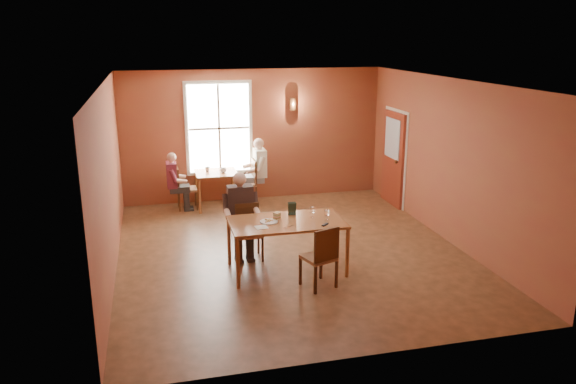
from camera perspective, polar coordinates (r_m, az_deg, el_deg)
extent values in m
cube|color=brown|center=(10.11, 0.27, -6.04)|extent=(6.00, 7.00, 0.01)
cube|color=brown|center=(13.00, -3.50, 5.78)|extent=(6.00, 0.04, 3.00)
cube|color=brown|center=(6.46, 7.91, -4.88)|extent=(6.00, 0.04, 3.00)
cube|color=brown|center=(9.40, -17.74, 1.12)|extent=(0.04, 7.00, 3.00)
cube|color=brown|center=(10.77, 15.98, 3.07)|extent=(0.04, 7.00, 3.00)
cube|color=white|center=(9.41, 0.30, 11.16)|extent=(6.00, 7.00, 0.04)
cube|color=white|center=(12.80, -7.02, 6.44)|extent=(1.36, 0.10, 1.96)
cube|color=maroon|center=(12.83, 10.58, 3.35)|extent=(0.12, 1.04, 2.10)
cylinder|color=brown|center=(12.99, 0.48, 8.92)|extent=(0.16, 0.16, 0.28)
cylinder|color=white|center=(8.97, -1.96, -2.98)|extent=(0.33, 0.33, 0.04)
cube|color=tan|center=(9.05, -1.14, -2.54)|extent=(0.13, 0.13, 0.11)
cube|color=#1D3024|center=(9.28, 0.41, -1.71)|extent=(0.14, 0.07, 0.22)
cube|color=silver|center=(8.76, 0.05, -3.54)|extent=(0.19, 0.12, 0.00)
cube|color=white|center=(8.74, -2.72, -3.59)|extent=(0.21, 0.21, 0.01)
cube|color=black|center=(8.85, 3.78, -3.32)|extent=(0.14, 0.13, 0.02)
imported|color=white|center=(12.46, -6.59, 2.22)|extent=(0.18, 0.18, 0.11)
imported|color=white|center=(12.60, -8.19, 2.31)|extent=(0.13, 0.13, 0.10)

